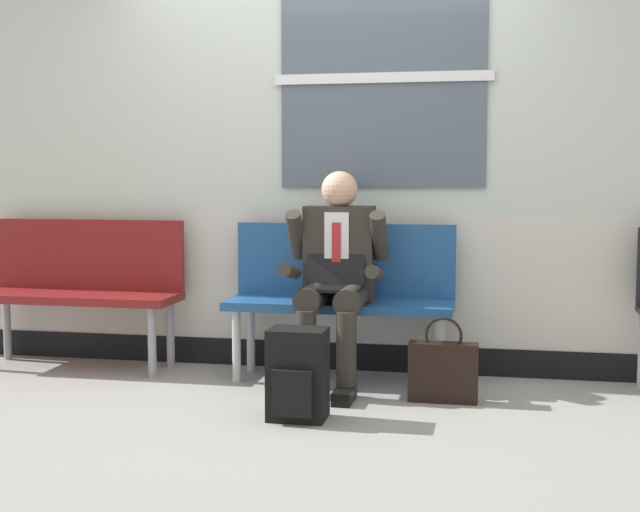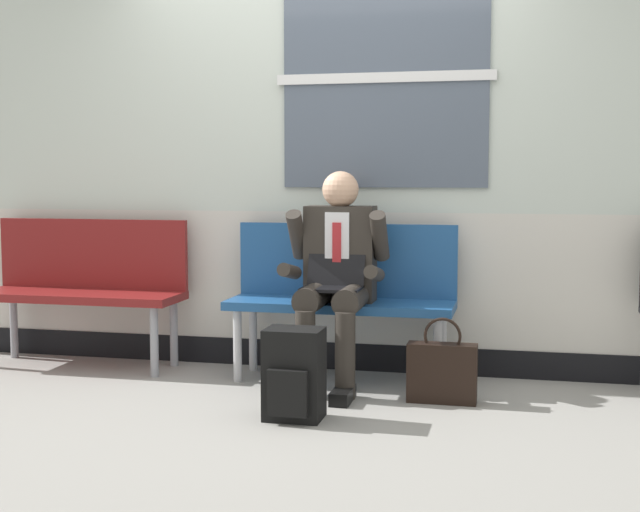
{
  "view_description": "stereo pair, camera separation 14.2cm",
  "coord_description": "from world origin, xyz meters",
  "px_view_note": "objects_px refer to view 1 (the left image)",
  "views": [
    {
      "loc": [
        1.03,
        -4.53,
        1.2
      ],
      "look_at": [
        0.07,
        0.2,
        0.75
      ],
      "focal_mm": 48.94,
      "sensor_mm": 36.0,
      "label": 1
    },
    {
      "loc": [
        1.17,
        -4.5,
        1.2
      ],
      "look_at": [
        0.07,
        0.2,
        0.75
      ],
      "focal_mm": 48.94,
      "sensor_mm": 36.0,
      "label": 2
    }
  ],
  "objects_px": {
    "bench_empty": "(80,282)",
    "handbag": "(443,371)",
    "bench_with_person": "(342,289)",
    "backpack": "(298,375)",
    "person_seated": "(336,273)"
  },
  "relations": [
    {
      "from": "backpack",
      "to": "person_seated",
      "type": "bearing_deg",
      "value": 85.3
    },
    {
      "from": "bench_empty",
      "to": "person_seated",
      "type": "distance_m",
      "value": 1.68
    },
    {
      "from": "backpack",
      "to": "handbag",
      "type": "height_order",
      "value": "handbag"
    },
    {
      "from": "bench_empty",
      "to": "handbag",
      "type": "height_order",
      "value": "bench_empty"
    },
    {
      "from": "bench_empty",
      "to": "person_seated",
      "type": "xyz_separation_m",
      "value": [
        1.66,
        -0.2,
        0.11
      ]
    },
    {
      "from": "bench_empty",
      "to": "backpack",
      "type": "distance_m",
      "value": 1.87
    },
    {
      "from": "person_seated",
      "to": "backpack",
      "type": "relative_size",
      "value": 2.71
    },
    {
      "from": "bench_with_person",
      "to": "bench_empty",
      "type": "height_order",
      "value": "bench_empty"
    },
    {
      "from": "backpack",
      "to": "handbag",
      "type": "bearing_deg",
      "value": 35.24
    },
    {
      "from": "bench_empty",
      "to": "backpack",
      "type": "relative_size",
      "value": 2.85
    },
    {
      "from": "bench_with_person",
      "to": "person_seated",
      "type": "distance_m",
      "value": 0.23
    },
    {
      "from": "backpack",
      "to": "handbag",
      "type": "relative_size",
      "value": 0.99
    },
    {
      "from": "bench_with_person",
      "to": "handbag",
      "type": "height_order",
      "value": "bench_with_person"
    },
    {
      "from": "bench_empty",
      "to": "backpack",
      "type": "height_order",
      "value": "bench_empty"
    },
    {
      "from": "bench_empty",
      "to": "handbag",
      "type": "bearing_deg",
      "value": -10.68
    }
  ]
}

